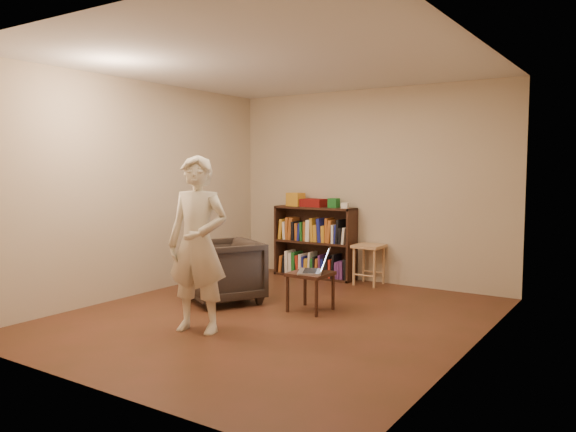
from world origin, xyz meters
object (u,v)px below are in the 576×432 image
Objects in this scene: laptop at (316,267)px; person at (198,244)px; armchair at (223,271)px; bookshelf at (315,246)px; stool at (369,252)px; side_table at (311,279)px.

person reaches higher than laptop.
person is (-0.56, -1.24, 0.35)m from laptop.
person reaches higher than armchair.
bookshelf is 2.57× the size of laptop.
bookshelf is 1.88m from armchair.
bookshelf is at bearing -175.49° from laptop.
laptop is (0.98, -1.65, 0.04)m from bookshelf.
stool is 0.32× the size of person.
side_table is 0.26× the size of person.
stool is at bearing 92.15° from side_table.
armchair is 1.87× the size of side_table.
stool is 1.15× the size of laptop.
side_table is at bearing 54.30° from person.
laptop is 1.41m from person.
armchair is 1.07m from side_table.
side_table is at bearing -105.52° from laptop.
laptop is at bearing -85.61° from stool.
bookshelf is 1.51× the size of armchair.
bookshelf is 2.82× the size of side_table.
person is (-0.50, -1.23, 0.48)m from side_table.
person reaches higher than side_table.
stool is at bearing 90.61° from armchair.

